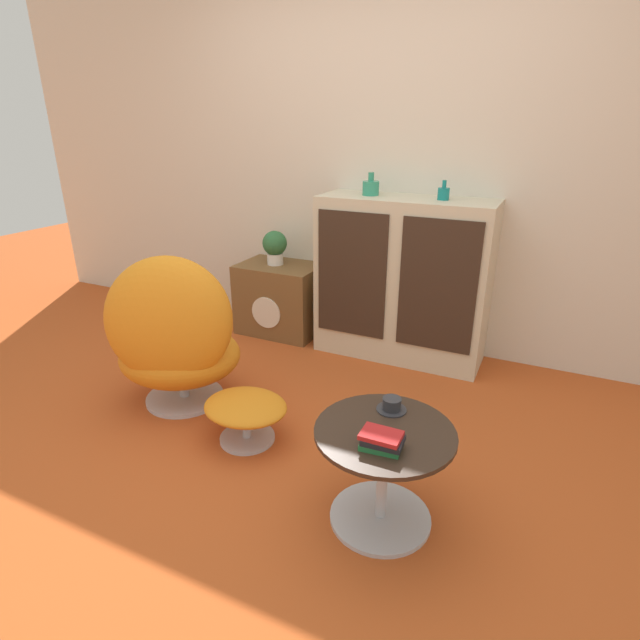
% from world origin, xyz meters
% --- Properties ---
extents(ground_plane, '(12.00, 12.00, 0.00)m').
position_xyz_m(ground_plane, '(0.00, 0.00, 0.00)').
color(ground_plane, '#B74C1E').
extents(wall_back, '(6.40, 0.06, 2.60)m').
position_xyz_m(wall_back, '(0.00, 1.70, 1.30)').
color(wall_back, beige).
rests_on(wall_back, ground_plane).
extents(sideboard, '(1.13, 0.43, 1.09)m').
position_xyz_m(sideboard, '(0.25, 1.46, 0.54)').
color(sideboard, beige).
rests_on(sideboard, ground_plane).
extents(tv_console, '(0.61, 0.43, 0.53)m').
position_xyz_m(tv_console, '(-0.69, 1.46, 0.27)').
color(tv_console, brown).
rests_on(tv_console, ground_plane).
extents(egg_chair, '(0.89, 0.86, 0.92)m').
position_xyz_m(egg_chair, '(-0.67, 0.25, 0.42)').
color(egg_chair, '#B7B7BC').
rests_on(egg_chair, ground_plane).
extents(ottoman, '(0.44, 0.37, 0.24)m').
position_xyz_m(ottoman, '(-0.14, 0.13, 0.18)').
color(ottoman, '#B7B7BC').
rests_on(ottoman, ground_plane).
extents(coffee_table, '(0.55, 0.55, 0.44)m').
position_xyz_m(coffee_table, '(0.67, -0.10, 0.26)').
color(coffee_table, '#B7B7BC').
rests_on(coffee_table, ground_plane).
extents(vase_leftmost, '(0.11, 0.11, 0.14)m').
position_xyz_m(vase_leftmost, '(0.01, 1.46, 1.13)').
color(vase_leftmost, '#2D8E6B').
rests_on(vase_leftmost, sideboard).
extents(vase_inner_left, '(0.07, 0.07, 0.12)m').
position_xyz_m(vase_inner_left, '(0.48, 1.46, 1.13)').
color(vase_inner_left, '#147A75').
rests_on(vase_inner_left, sideboard).
extents(potted_plant, '(0.18, 0.18, 0.25)m').
position_xyz_m(potted_plant, '(-0.73, 1.46, 0.68)').
color(potted_plant, silver).
rests_on(potted_plant, tv_console).
extents(teacup, '(0.12, 0.12, 0.05)m').
position_xyz_m(teacup, '(0.64, 0.05, 0.46)').
color(teacup, '#2D2D33').
rests_on(teacup, coffee_table).
extents(book_stack, '(0.16, 0.12, 0.06)m').
position_xyz_m(book_stack, '(0.69, -0.21, 0.47)').
color(book_stack, '#237038').
rests_on(book_stack, coffee_table).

